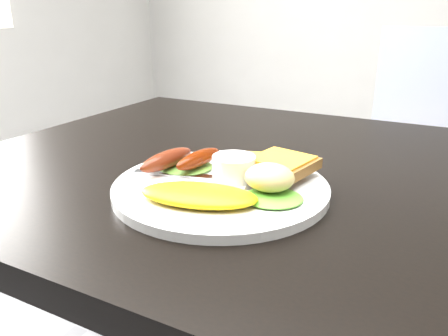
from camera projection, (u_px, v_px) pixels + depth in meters
name	position (u px, v px, depth m)	size (l,w,h in m)	color
dining_table	(323.00, 185.00, 0.68)	(1.20, 0.80, 0.04)	black
dining_chair	(421.00, 182.00, 1.45)	(0.41, 0.41, 0.05)	tan
plate	(221.00, 188.00, 0.61)	(0.30, 0.30, 0.01)	white
lettuce_left	(185.00, 166.00, 0.66)	(0.09, 0.08, 0.01)	olive
lettuce_right	(273.00, 198.00, 0.55)	(0.08, 0.07, 0.01)	#51A531
omelette	(199.00, 195.00, 0.54)	(0.15, 0.07, 0.02)	yellow
sausage_a	(167.00, 159.00, 0.64)	(0.03, 0.11, 0.03)	#621F12
sausage_b	(199.00, 159.00, 0.64)	(0.02, 0.10, 0.02)	#6B2404
ramekin	(234.00, 168.00, 0.61)	(0.06, 0.06, 0.04)	white
toast_a	(262.00, 166.00, 0.65)	(0.08, 0.08, 0.01)	brown
toast_b	(282.00, 164.00, 0.62)	(0.08, 0.08, 0.01)	olive
potato_salad	(269.00, 177.00, 0.56)	(0.07, 0.06, 0.03)	beige
fork	(192.00, 176.00, 0.63)	(0.17, 0.01, 0.00)	#ADAFB7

